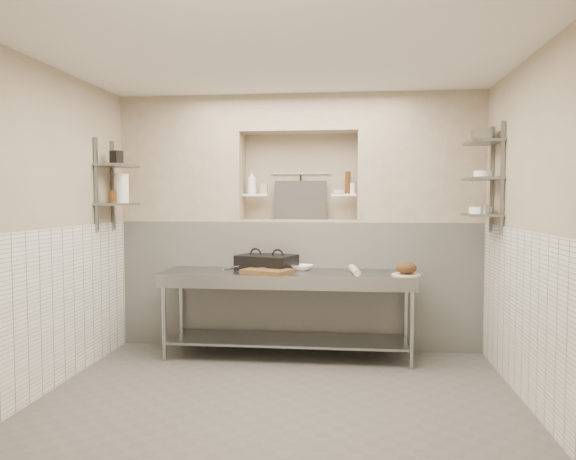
# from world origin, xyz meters

# --- Properties ---
(floor) EXTENTS (4.00, 3.90, 0.10)m
(floor) POSITION_xyz_m (0.00, 0.00, -0.05)
(floor) COLOR #55504B
(floor) RESTS_ON ground
(ceiling) EXTENTS (4.00, 3.90, 0.10)m
(ceiling) POSITION_xyz_m (0.00, 0.00, 2.85)
(ceiling) COLOR silver
(ceiling) RESTS_ON ground
(wall_left) EXTENTS (0.10, 3.90, 2.80)m
(wall_left) POSITION_xyz_m (-2.05, 0.00, 1.40)
(wall_left) COLOR tan
(wall_left) RESTS_ON ground
(wall_right) EXTENTS (0.10, 3.90, 2.80)m
(wall_right) POSITION_xyz_m (2.05, 0.00, 1.40)
(wall_right) COLOR tan
(wall_right) RESTS_ON ground
(wall_back) EXTENTS (4.00, 0.10, 2.80)m
(wall_back) POSITION_xyz_m (0.00, 2.00, 1.40)
(wall_back) COLOR tan
(wall_back) RESTS_ON ground
(wall_front) EXTENTS (4.00, 0.10, 2.80)m
(wall_front) POSITION_xyz_m (0.00, -2.00, 1.40)
(wall_front) COLOR tan
(wall_front) RESTS_ON ground
(backwall_lower) EXTENTS (4.00, 0.40, 1.40)m
(backwall_lower) POSITION_xyz_m (0.00, 1.75, 0.70)
(backwall_lower) COLOR silver
(backwall_lower) RESTS_ON floor
(alcove_sill) EXTENTS (1.30, 0.40, 0.02)m
(alcove_sill) POSITION_xyz_m (0.00, 1.75, 1.41)
(alcove_sill) COLOR tan
(alcove_sill) RESTS_ON backwall_lower
(backwall_pillar_left) EXTENTS (1.35, 0.40, 1.40)m
(backwall_pillar_left) POSITION_xyz_m (-1.33, 1.75, 2.10)
(backwall_pillar_left) COLOR tan
(backwall_pillar_left) RESTS_ON backwall_lower
(backwall_pillar_right) EXTENTS (1.35, 0.40, 1.40)m
(backwall_pillar_right) POSITION_xyz_m (1.33, 1.75, 2.10)
(backwall_pillar_right) COLOR tan
(backwall_pillar_right) RESTS_ON backwall_lower
(backwall_header) EXTENTS (1.30, 0.40, 0.40)m
(backwall_header) POSITION_xyz_m (0.00, 1.75, 2.60)
(backwall_header) COLOR tan
(backwall_header) RESTS_ON backwall_lower
(wainscot_left) EXTENTS (0.02, 3.90, 1.40)m
(wainscot_left) POSITION_xyz_m (-1.99, 0.00, 0.70)
(wainscot_left) COLOR silver
(wainscot_left) RESTS_ON floor
(wainscot_right) EXTENTS (0.02, 3.90, 1.40)m
(wainscot_right) POSITION_xyz_m (1.99, 0.00, 0.70)
(wainscot_right) COLOR silver
(wainscot_right) RESTS_ON floor
(alcove_shelf_left) EXTENTS (0.28, 0.16, 0.02)m
(alcove_shelf_left) POSITION_xyz_m (-0.50, 1.75, 1.70)
(alcove_shelf_left) COLOR white
(alcove_shelf_left) RESTS_ON backwall_lower
(alcove_shelf_right) EXTENTS (0.28, 0.16, 0.02)m
(alcove_shelf_right) POSITION_xyz_m (0.50, 1.75, 1.70)
(alcove_shelf_right) COLOR white
(alcove_shelf_right) RESTS_ON backwall_lower
(utensil_rail) EXTENTS (0.70, 0.02, 0.02)m
(utensil_rail) POSITION_xyz_m (0.00, 1.92, 1.95)
(utensil_rail) COLOR gray
(utensil_rail) RESTS_ON wall_back
(hanging_steel) EXTENTS (0.02, 0.02, 0.30)m
(hanging_steel) POSITION_xyz_m (0.00, 1.90, 1.78)
(hanging_steel) COLOR black
(hanging_steel) RESTS_ON utensil_rail
(splash_panel) EXTENTS (0.60, 0.08, 0.45)m
(splash_panel) POSITION_xyz_m (0.00, 1.85, 1.64)
(splash_panel) COLOR #383330
(splash_panel) RESTS_ON alcove_sill
(shelf_rail_left_a) EXTENTS (0.03, 0.03, 0.95)m
(shelf_rail_left_a) POSITION_xyz_m (-1.98, 1.25, 1.80)
(shelf_rail_left_a) COLOR slate
(shelf_rail_left_a) RESTS_ON wall_left
(shelf_rail_left_b) EXTENTS (0.03, 0.03, 0.95)m
(shelf_rail_left_b) POSITION_xyz_m (-1.98, 0.85, 1.80)
(shelf_rail_left_b) COLOR slate
(shelf_rail_left_b) RESTS_ON wall_left
(wall_shelf_left_lower) EXTENTS (0.30, 0.50, 0.02)m
(wall_shelf_left_lower) POSITION_xyz_m (-1.84, 1.05, 1.60)
(wall_shelf_left_lower) COLOR slate
(wall_shelf_left_lower) RESTS_ON wall_left
(wall_shelf_left_upper) EXTENTS (0.30, 0.50, 0.03)m
(wall_shelf_left_upper) POSITION_xyz_m (-1.84, 1.05, 2.00)
(wall_shelf_left_upper) COLOR slate
(wall_shelf_left_upper) RESTS_ON wall_left
(shelf_rail_right_a) EXTENTS (0.03, 0.03, 1.05)m
(shelf_rail_right_a) POSITION_xyz_m (1.98, 1.25, 1.85)
(shelf_rail_right_a) COLOR slate
(shelf_rail_right_a) RESTS_ON wall_right
(shelf_rail_right_b) EXTENTS (0.03, 0.03, 1.05)m
(shelf_rail_right_b) POSITION_xyz_m (1.98, 0.85, 1.85)
(shelf_rail_right_b) COLOR slate
(shelf_rail_right_b) RESTS_ON wall_right
(wall_shelf_right_lower) EXTENTS (0.30, 0.50, 0.02)m
(wall_shelf_right_lower) POSITION_xyz_m (1.84, 1.05, 1.50)
(wall_shelf_right_lower) COLOR slate
(wall_shelf_right_lower) RESTS_ON wall_right
(wall_shelf_right_mid) EXTENTS (0.30, 0.50, 0.02)m
(wall_shelf_right_mid) POSITION_xyz_m (1.84, 1.05, 1.85)
(wall_shelf_right_mid) COLOR slate
(wall_shelf_right_mid) RESTS_ON wall_right
(wall_shelf_right_upper) EXTENTS (0.30, 0.50, 0.03)m
(wall_shelf_right_upper) POSITION_xyz_m (1.84, 1.05, 2.20)
(wall_shelf_right_upper) COLOR slate
(wall_shelf_right_upper) RESTS_ON wall_right
(prep_table) EXTENTS (2.60, 0.70, 0.90)m
(prep_table) POSITION_xyz_m (-0.07, 1.18, 0.64)
(prep_table) COLOR gray
(prep_table) RESTS_ON floor
(panini_press) EXTENTS (0.68, 0.59, 0.16)m
(panini_press) POSITION_xyz_m (-0.31, 1.34, 0.98)
(panini_press) COLOR black
(panini_press) RESTS_ON prep_table
(cutting_board) EXTENTS (0.56, 0.48, 0.04)m
(cutting_board) POSITION_xyz_m (-0.26, 1.04, 0.92)
(cutting_board) COLOR brown
(cutting_board) RESTS_ON prep_table
(knife_blade) EXTENTS (0.25, 0.06, 0.01)m
(knife_blade) POSITION_xyz_m (-0.23, 1.12, 0.95)
(knife_blade) COLOR gray
(knife_blade) RESTS_ON cutting_board
(tongs) EXTENTS (0.14, 0.27, 0.03)m
(tongs) POSITION_xyz_m (-0.62, 0.97, 0.96)
(tongs) COLOR gray
(tongs) RESTS_ON cutting_board
(mixing_bowl) EXTENTS (0.28, 0.28, 0.06)m
(mixing_bowl) POSITION_xyz_m (0.07, 1.33, 0.93)
(mixing_bowl) COLOR white
(mixing_bowl) RESTS_ON prep_table
(rolling_pin) EXTENTS (0.12, 0.47, 0.07)m
(rolling_pin) POSITION_xyz_m (0.62, 1.11, 0.94)
(rolling_pin) COLOR #C9B585
(rolling_pin) RESTS_ON prep_table
(bread_board) EXTENTS (0.28, 0.28, 0.02)m
(bread_board) POSITION_xyz_m (1.12, 1.02, 0.91)
(bread_board) COLOR #C9B585
(bread_board) RESTS_ON prep_table
(bread_loaf) EXTENTS (0.20, 0.20, 0.12)m
(bread_loaf) POSITION_xyz_m (1.12, 1.02, 0.98)
(bread_loaf) COLOR #4C2D19
(bread_loaf) RESTS_ON bread_board
(bottle_soap) EXTENTS (0.13, 0.13, 0.27)m
(bottle_soap) POSITION_xyz_m (-0.54, 1.75, 1.85)
(bottle_soap) COLOR white
(bottle_soap) RESTS_ON alcove_shelf_left
(jar_alcove) EXTENTS (0.08, 0.08, 0.11)m
(jar_alcove) POSITION_xyz_m (-0.41, 1.77, 1.77)
(jar_alcove) COLOR tan
(jar_alcove) RESTS_ON alcove_shelf_left
(bowl_alcove) EXTENTS (0.13, 0.13, 0.04)m
(bowl_alcove) POSITION_xyz_m (0.44, 1.73, 1.73)
(bowl_alcove) COLOR white
(bowl_alcove) RESTS_ON alcove_shelf_right
(condiment_a) EXTENTS (0.06, 0.06, 0.22)m
(condiment_a) POSITION_xyz_m (0.54, 1.76, 1.82)
(condiment_a) COLOR #452810
(condiment_a) RESTS_ON alcove_shelf_right
(condiment_b) EXTENTS (0.06, 0.06, 0.25)m
(condiment_b) POSITION_xyz_m (0.54, 1.78, 1.84)
(condiment_b) COLOR #452810
(condiment_b) RESTS_ON alcove_shelf_right
(condiment_c) EXTENTS (0.07, 0.07, 0.12)m
(condiment_c) POSITION_xyz_m (0.59, 1.77, 1.77)
(condiment_c) COLOR white
(condiment_c) RESTS_ON alcove_shelf_right
(jug_left) EXTENTS (0.15, 0.15, 0.31)m
(jug_left) POSITION_xyz_m (-1.84, 1.15, 1.77)
(jug_left) COLOR white
(jug_left) RESTS_ON wall_shelf_left_lower
(jar_left) EXTENTS (0.09, 0.09, 0.13)m
(jar_left) POSITION_xyz_m (-1.84, 0.93, 1.68)
(jar_left) COLOR #452810
(jar_left) RESTS_ON wall_shelf_left_lower
(box_left_upper) EXTENTS (0.13, 0.13, 0.14)m
(box_left_upper) POSITION_xyz_m (-1.84, 1.04, 2.08)
(box_left_upper) COLOR black
(box_left_upper) RESTS_ON wall_shelf_left_upper
(bowl_right) EXTENTS (0.21, 0.21, 0.06)m
(bowl_right) POSITION_xyz_m (1.84, 1.11, 1.54)
(bowl_right) COLOR white
(bowl_right) RESTS_ON wall_shelf_right_lower
(canister_right) EXTENTS (0.09, 0.09, 0.09)m
(canister_right) POSITION_xyz_m (1.84, 0.90, 1.56)
(canister_right) COLOR gray
(canister_right) RESTS_ON wall_shelf_right_lower
(bowl_right_mid) EXTENTS (0.17, 0.17, 0.06)m
(bowl_right_mid) POSITION_xyz_m (1.84, 1.04, 1.89)
(bowl_right_mid) COLOR white
(bowl_right_mid) RESTS_ON wall_shelf_right_mid
(basket_right) EXTENTS (0.17, 0.20, 0.12)m
(basket_right) POSITION_xyz_m (1.84, 1.09, 2.27)
(basket_right) COLOR gray
(basket_right) RESTS_ON wall_shelf_right_upper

